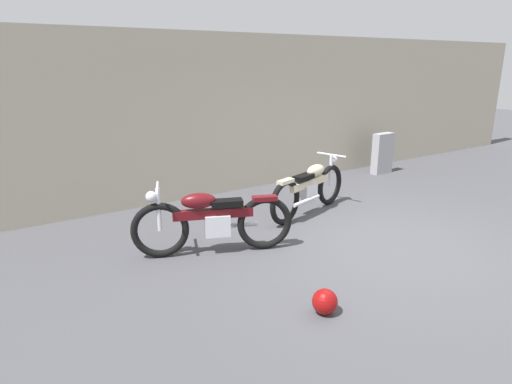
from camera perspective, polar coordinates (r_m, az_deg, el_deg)
ground_plane at (r=6.54m, az=17.11°, el=-6.82°), size 40.00×40.00×0.00m
building_wall at (r=8.98m, az=-1.23°, el=10.16°), size 18.00×0.30×3.03m
stone_marker at (r=10.66m, az=16.02°, el=4.82°), size 0.54×0.22×0.93m
helmet at (r=4.74m, az=8.88°, el=-13.82°), size 0.27×0.27×0.27m
motorcycle_cream at (r=7.53m, az=6.98°, el=0.52°), size 2.03×0.81×0.94m
motorcycle_maroon at (r=5.94m, az=-5.71°, el=-3.68°), size 2.05×1.00×0.97m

